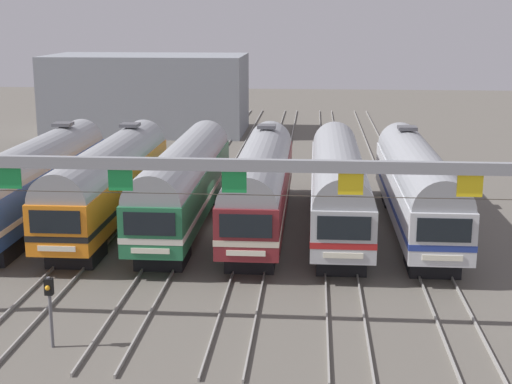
{
  "coord_description": "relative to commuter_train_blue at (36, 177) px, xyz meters",
  "views": [
    {
      "loc": [
        4.94,
        -39.98,
        11.53
      ],
      "look_at": [
        1.81,
        0.39,
        1.98
      ],
      "focal_mm": 52.97,
      "sensor_mm": 36.0,
      "label": 1
    }
  ],
  "objects": [
    {
      "name": "commuter_train_silver",
      "position": [
        20.94,
        0.0,
        0.0
      ],
      "size": [
        2.88,
        18.06,
        5.05
      ],
      "color": "silver",
      "rests_on": "ground"
    },
    {
      "name": "ground_plane",
      "position": [
        10.47,
        0.0,
        -2.69
      ],
      "size": [
        160.0,
        160.0,
        0.0
      ],
      "primitive_type": "plane",
      "color": "#5B564F"
    },
    {
      "name": "commuter_train_maroon",
      "position": [
        12.56,
        0.0,
        0.0
      ],
      "size": [
        2.88,
        18.06,
        5.05
      ],
      "color": "maroon",
      "rests_on": "ground"
    },
    {
      "name": "catenary_gantry",
      "position": [
        10.47,
        -13.5,
        2.67
      ],
      "size": [
        26.18,
        0.44,
        6.97
      ],
      "color": "gray",
      "rests_on": "ground"
    },
    {
      "name": "track_bed",
      "position": [
        10.47,
        17.0,
        -2.61
      ],
      "size": [
        22.44,
        70.0,
        0.15
      ],
      "color": "gray",
      "rests_on": "ground"
    },
    {
      "name": "commuter_train_orange",
      "position": [
        4.19,
        0.0,
        0.0
      ],
      "size": [
        2.88,
        18.06,
        5.05
      ],
      "color": "orange",
      "rests_on": "ground"
    },
    {
      "name": "commuter_train_blue",
      "position": [
        0.0,
        0.0,
        0.0
      ],
      "size": [
        2.88,
        18.06,
        5.05
      ],
      "color": "#284C9E",
      "rests_on": "ground"
    },
    {
      "name": "yard_signal_mast",
      "position": [
        6.28,
        -15.79,
        -0.84
      ],
      "size": [
        0.28,
        0.35,
        2.63
      ],
      "color": "#59595E",
      "rests_on": "ground"
    },
    {
      "name": "maintenance_building",
      "position": [
        -1.14,
        34.12,
        1.14
      ],
      "size": [
        19.29,
        10.0,
        7.65
      ],
      "primitive_type": "cube",
      "color": "gray",
      "rests_on": "ground"
    },
    {
      "name": "commuter_train_stainless",
      "position": [
        16.75,
        -0.0,
        -0.0
      ],
      "size": [
        2.88,
        18.06,
        4.77
      ],
      "color": "#B2B5BA",
      "rests_on": "ground"
    },
    {
      "name": "commuter_train_green",
      "position": [
        8.37,
        -0.0,
        -0.0
      ],
      "size": [
        2.88,
        18.06,
        4.77
      ],
      "color": "#236B42",
      "rests_on": "ground"
    }
  ]
}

